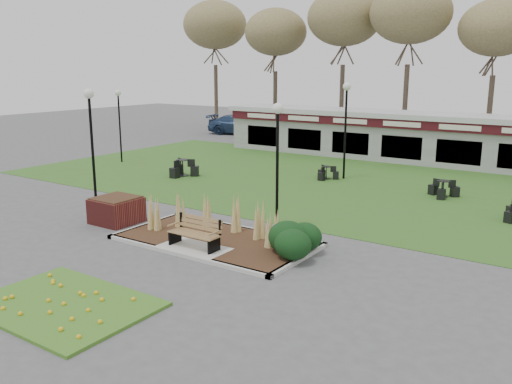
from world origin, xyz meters
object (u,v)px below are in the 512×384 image
Objects in this scene: food_pavilion at (410,137)px; car_silver at (261,134)px; lamp_post_near_left at (91,122)px; lamp_post_near_right at (278,139)px; brick_planter at (117,210)px; car_black at (288,128)px; park_bench at (196,232)px; lamp_post_mid_right at (346,109)px; car_blue at (241,125)px; bistro_set_b at (183,170)px; bistro_set_a at (326,175)px; bistro_set_c at (443,191)px; lamp_post_far_left at (119,110)px.

food_pavilion reaches higher than car_silver.
lamp_post_near_left is 1.08× the size of lamp_post_near_right.
car_black is at bearing 106.35° from brick_planter.
park_bench is 0.35× the size of lamp_post_mid_right.
car_black is 4.69m from car_blue.
park_bench is 1.13× the size of brick_planter.
food_pavilion reaches higher than bistro_set_b.
lamp_post_near_left reaches higher than car_blue.
bistro_set_a is at bearing 97.70° from park_bench.
bistro_set_c is at bearing -13.14° from lamp_post_mid_right.
car_blue reaches higher than brick_planter.
lamp_post_near_right is (0.91, 3.24, 2.60)m from park_bench.
lamp_post_far_left is (-14.00, -10.00, 1.62)m from food_pavilion.
lamp_post_far_left is at bearing -144.45° from food_pavilion.
lamp_post_near_left is 20.61m from car_silver.
lamp_post_mid_right is 19.64m from car_blue.
lamp_post_near_right is at bearing -30.40° from bistro_set_b.
lamp_post_mid_right is at bearing 73.83° from brick_planter.
lamp_post_far_left is 12.28m from car_silver.
bistro_set_c is at bearing -105.45° from car_silver.
bistro_set_c is at bearing 50.62° from brick_planter.
car_black is at bearing 114.81° from park_bench.
food_pavilion reaches higher than car_blue.
food_pavilion is at bearing 69.19° from lamp_post_near_left.
lamp_post_far_left is 15.42m from car_black.
car_black is (-4.63, 22.93, -2.63)m from lamp_post_near_left.
bistro_set_b is at bearing -167.42° from car_black.
lamp_post_near_left is at bearing -139.29° from bistro_set_c.
car_silver reaches higher than bistro_set_b.
lamp_post_near_right is 16.25m from lamp_post_far_left.
brick_planter is at bearing -143.51° from car_silver.
bistro_set_a is 16.08m from car_black.
lamp_post_near_left is 0.85× the size of car_blue.
bistro_set_c is (5.29, -1.23, -3.24)m from lamp_post_mid_right.
car_black is at bearing 130.87° from lamp_post_mid_right.
food_pavilion is (0.00, 19.71, 0.89)m from park_bench.
car_silver reaches higher than bistro_set_a.
lamp_post_near_right is 22.54m from car_silver.
bistro_set_a is (-0.67, -0.62, -3.26)m from lamp_post_mid_right.
car_blue is (-9.32, 23.00, -2.64)m from lamp_post_near_left.
car_silver is (-16.29, 10.17, 0.37)m from bistro_set_c.
brick_planter is at bearing -162.56° from car_black.
lamp_post_near_right is 0.88× the size of car_black.
car_silver is (-3.81, 13.02, 0.32)m from bistro_set_b.
food_pavilion is 9.46m from bistro_set_c.
bistro_set_c is (5.96, -0.62, 0.03)m from bistro_set_a.
lamp_post_far_left is at bearing -167.39° from lamp_post_mid_right.
park_bench is at bearing -34.74° from lamp_post_far_left.
lamp_post_near_right is 27.59m from car_blue.
lamp_post_far_left is 6.59m from bistro_set_b.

